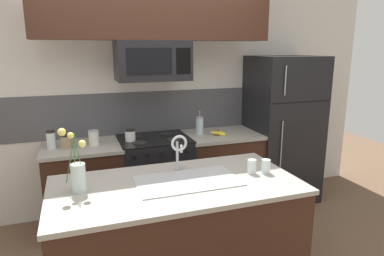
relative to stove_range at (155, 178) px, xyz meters
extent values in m
cube|color=silver|center=(0.30, 0.38, 0.84)|extent=(5.20, 0.10, 2.60)
cube|color=#4C4C51|center=(0.00, 0.32, 0.69)|extent=(3.10, 0.01, 0.48)
cube|color=#381E14|center=(-0.76, 0.00, -0.02)|extent=(0.75, 0.62, 0.88)
cube|color=#9E998E|center=(-0.76, 0.00, 0.43)|extent=(0.78, 0.65, 0.03)
cube|color=#381E14|center=(0.80, 0.00, -0.02)|extent=(0.84, 0.62, 0.88)
cube|color=#9E998E|center=(0.80, 0.00, 0.43)|extent=(0.87, 0.65, 0.03)
cube|color=black|center=(0.00, 0.00, -0.01)|extent=(0.76, 0.62, 0.91)
cube|color=black|center=(0.00, 0.00, 0.45)|extent=(0.76, 0.62, 0.01)
cylinder|color=black|center=(-0.18, -0.14, 0.46)|extent=(0.15, 0.15, 0.01)
cylinder|color=black|center=(0.18, -0.14, 0.46)|extent=(0.15, 0.15, 0.01)
cylinder|color=black|center=(-0.18, 0.14, 0.46)|extent=(0.15, 0.15, 0.01)
cylinder|color=black|center=(0.18, 0.14, 0.46)|extent=(0.15, 0.15, 0.01)
cylinder|color=black|center=(-0.27, -0.32, 0.39)|extent=(0.03, 0.02, 0.03)
cylinder|color=black|center=(-0.14, -0.32, 0.39)|extent=(0.03, 0.02, 0.03)
cylinder|color=black|center=(0.00, -0.32, 0.39)|extent=(0.03, 0.02, 0.03)
cylinder|color=black|center=(0.14, -0.32, 0.39)|extent=(0.03, 0.02, 0.03)
cylinder|color=black|center=(0.27, -0.32, 0.39)|extent=(0.03, 0.02, 0.03)
cube|color=black|center=(0.00, -0.02, 1.29)|extent=(0.74, 0.40, 0.40)
cube|color=black|center=(-0.07, -0.22, 1.29)|extent=(0.45, 0.00, 0.26)
cube|color=black|center=(0.27, -0.22, 1.29)|extent=(0.15, 0.00, 0.26)
cube|color=#381E14|center=(0.04, -0.05, 1.79)|extent=(2.35, 0.34, 0.60)
cube|color=black|center=(1.62, 0.02, 0.43)|extent=(0.80, 0.72, 1.78)
cube|color=black|center=(1.62, -0.34, 0.82)|extent=(0.77, 0.00, 0.01)
cylinder|color=#99999E|center=(1.38, -0.36, 1.07)|extent=(0.01, 0.01, 0.32)
cylinder|color=#99999E|center=(1.38, -0.36, 0.29)|extent=(0.01, 0.01, 0.68)
cylinder|color=silver|center=(-1.03, -0.01, 0.53)|extent=(0.08, 0.08, 0.16)
cylinder|color=black|center=(-1.03, -0.01, 0.62)|extent=(0.08, 0.08, 0.02)
cylinder|color=#997F5B|center=(-0.90, -0.02, 0.51)|extent=(0.11, 0.11, 0.12)
cylinder|color=black|center=(-0.90, -0.02, 0.57)|extent=(0.10, 0.10, 0.01)
cylinder|color=silver|center=(-0.63, -0.01, 0.52)|extent=(0.10, 0.10, 0.14)
cylinder|color=#B2B2B7|center=(-0.63, -0.01, 0.59)|extent=(0.10, 0.10, 0.02)
cylinder|color=silver|center=(-0.26, -0.02, 0.51)|extent=(0.11, 0.11, 0.12)
cylinder|color=black|center=(-0.26, -0.02, 0.58)|extent=(0.10, 0.10, 0.01)
ellipsoid|color=yellow|center=(0.73, -0.07, 0.47)|extent=(0.16, 0.14, 0.06)
ellipsoid|color=yellow|center=(0.73, -0.05, 0.47)|extent=(0.17, 0.10, 0.06)
ellipsoid|color=yellow|center=(0.74, -0.07, 0.47)|extent=(0.18, 0.05, 0.06)
ellipsoid|color=yellow|center=(0.74, -0.05, 0.47)|extent=(0.18, 0.06, 0.06)
ellipsoid|color=yellow|center=(0.75, -0.07, 0.47)|extent=(0.17, 0.11, 0.06)
ellipsoid|color=yellow|center=(0.75, -0.05, 0.47)|extent=(0.15, 0.14, 0.07)
cylinder|color=brown|center=(0.74, -0.06, 0.50)|extent=(0.02, 0.02, 0.03)
cylinder|color=silver|center=(0.55, 0.06, 0.54)|extent=(0.09, 0.09, 0.18)
cylinder|color=#A3A3AA|center=(0.55, 0.06, 0.64)|extent=(0.08, 0.08, 0.02)
cylinder|color=#A3A3AA|center=(0.55, 0.06, 0.67)|extent=(0.01, 0.01, 0.05)
sphere|color=#A3A3AA|center=(0.55, 0.06, 0.71)|extent=(0.02, 0.02, 0.02)
cube|color=#381E14|center=(-0.12, -1.25, -0.02)|extent=(1.78, 0.89, 0.88)
cube|color=#9E998E|center=(-0.12, -1.25, 0.43)|extent=(1.81, 0.92, 0.03)
cube|color=#ADAFB5|center=(-0.04, -1.25, 0.45)|extent=(0.76, 0.44, 0.01)
cube|color=#ADAFB5|center=(-0.21, -1.25, 0.37)|extent=(0.30, 0.33, 0.15)
cube|color=#ADAFB5|center=(0.14, -1.25, 0.37)|extent=(0.30, 0.33, 0.15)
cylinder|color=#B7BABF|center=(-0.04, -0.99, 0.46)|extent=(0.04, 0.04, 0.02)
cylinder|color=#B7BABF|center=(-0.04, -0.99, 0.58)|extent=(0.02, 0.02, 0.22)
torus|color=#B7BABF|center=(-0.04, -1.04, 0.69)|extent=(0.13, 0.02, 0.13)
cylinder|color=#B7BABF|center=(-0.04, -1.10, 0.66)|extent=(0.02, 0.02, 0.06)
cube|color=#B7BABF|center=(0.00, -0.99, 0.48)|extent=(0.07, 0.01, 0.01)
cylinder|color=silver|center=(0.50, -1.26, 0.50)|extent=(0.07, 0.07, 0.11)
cylinder|color=silver|center=(0.60, -1.29, 0.50)|extent=(0.07, 0.07, 0.11)
cylinder|color=silver|center=(-0.80, -1.18, 0.55)|extent=(0.10, 0.10, 0.20)
cylinder|color=silver|center=(-0.80, -1.18, 0.48)|extent=(0.09, 0.09, 0.06)
cylinder|color=#386B2D|center=(-0.81, -1.15, 0.67)|extent=(0.04, 0.06, 0.33)
sphere|color=#EFE066|center=(-0.83, -1.13, 0.84)|extent=(0.04, 0.04, 0.04)
cylinder|color=#386B2D|center=(-0.78, -1.18, 0.65)|extent=(0.05, 0.01, 0.28)
sphere|color=#EFE066|center=(-0.76, -1.18, 0.79)|extent=(0.05, 0.05, 0.05)
cylinder|color=#386B2D|center=(-0.84, -1.16, 0.69)|extent=(0.09, 0.03, 0.36)
sphere|color=#EFE066|center=(-0.88, -1.15, 0.87)|extent=(0.05, 0.05, 0.05)
camera|label=1|loc=(-0.79, -3.51, 1.42)|focal=32.00mm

